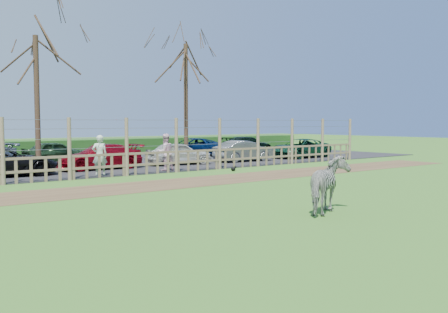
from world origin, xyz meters
TOP-DOWN VIEW (x-y plane):
  - ground at (0.00, 0.00)m, footprint 120.00×120.00m
  - dirt_strip at (0.00, 4.50)m, footprint 34.00×2.80m
  - asphalt at (0.00, 14.50)m, footprint 44.00×13.00m
  - hedge at (0.00, 21.50)m, footprint 46.00×2.00m
  - fence at (0.00, 8.00)m, footprint 30.16×0.16m
  - tree_mid at (-2.00, 13.50)m, footprint 4.80×4.80m
  - tree_right at (7.00, 14.00)m, footprint 4.80×4.80m
  - zebra at (0.02, -3.11)m, footprint 1.89×1.50m
  - visitor_a at (-1.00, 8.52)m, footprint 0.73×0.60m
  - visitor_b at (2.33, 8.71)m, footprint 0.88×0.70m
  - crow at (4.93, 6.84)m, footprint 0.29×0.22m
  - car_2 at (-4.28, 10.70)m, footprint 4.40×2.17m
  - car_3 at (0.21, 11.26)m, footprint 4.17×1.77m
  - car_4 at (4.59, 11.06)m, footprint 3.67×1.84m
  - car_5 at (8.79, 10.68)m, footprint 3.66×1.34m
  - car_6 at (13.51, 10.69)m, footprint 4.44×2.27m
  - car_10 at (-0.21, 16.26)m, footprint 3.61×1.66m
  - car_12 at (8.61, 15.86)m, footprint 4.55×2.56m
  - car_13 at (13.79, 16.20)m, footprint 4.23×1.94m

SIDE VIEW (x-z plane):
  - ground at x=0.00m, z-range 0.00..0.00m
  - dirt_strip at x=0.00m, z-range 0.00..0.01m
  - asphalt at x=0.00m, z-range 0.00..0.04m
  - crow at x=4.93m, z-range 0.00..0.24m
  - hedge at x=0.00m, z-range 0.00..1.10m
  - car_2 at x=-4.28m, z-range 0.04..1.24m
  - car_3 at x=0.21m, z-range 0.04..1.24m
  - car_4 at x=4.59m, z-range 0.04..1.24m
  - car_5 at x=8.79m, z-range 0.04..1.24m
  - car_6 at x=13.51m, z-range 0.04..1.24m
  - car_10 at x=-0.21m, z-range 0.04..1.24m
  - car_12 at x=8.61m, z-range 0.04..1.24m
  - car_13 at x=13.79m, z-range 0.04..1.24m
  - zebra at x=0.02m, z-range 0.00..1.46m
  - fence at x=0.00m, z-range -0.45..2.05m
  - visitor_a at x=-1.00m, z-range 0.04..1.76m
  - visitor_b at x=2.33m, z-range 0.04..1.76m
  - tree_mid at x=-2.00m, z-range 1.45..8.28m
  - tree_right at x=7.00m, z-range 1.57..8.92m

